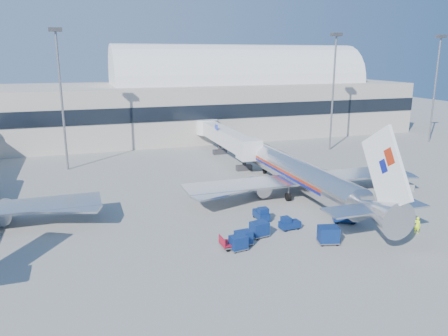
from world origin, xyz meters
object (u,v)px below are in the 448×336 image
object	(u,v)px
mast_west	(60,79)
cart_solo_far	(390,209)
cart_train_b	(243,238)
cart_solo_near	(328,235)
jetbridge_near	(223,136)
tug_lead	(289,223)
airliner_main	(303,176)
cart_train_a	(259,229)
barrier_far	(404,188)
tug_right	(344,216)
tug_left	(262,214)
barrier_near	(364,193)
ramp_worker	(417,225)
mast_far_east	(437,73)
mast_east	(334,75)
barrier_mid	(385,191)
cart_open_red	(233,243)
cart_train_c	(238,243)

from	to	relation	value
mast_west	cart_solo_far	xyz separation A→B (m)	(36.08, -35.43, -13.86)
cart_train_b	cart_solo_near	world-z (taller)	cart_solo_near
jetbridge_near	tug_lead	bearing A→B (deg)	-97.13
airliner_main	cart_train_a	distance (m)	15.22
barrier_far	jetbridge_near	bearing A→B (deg)	120.55
tug_right	tug_left	bearing A→B (deg)	-177.71
barrier_near	jetbridge_near	bearing A→B (deg)	109.85
tug_left	ramp_worker	xyz separation A→B (m)	(14.13, -8.84, 0.19)
ramp_worker	tug_right	bearing A→B (deg)	24.93
barrier_near	tug_right	size ratio (longest dim) A/B	1.05
mast_far_east	barrier_far	xyz separation A→B (m)	(-30.40, -28.00, -14.34)
tug_left	cart_solo_far	size ratio (longest dim) A/B	1.15
airliner_main	cart_train_b	distance (m)	17.86
barrier_near	tug_left	bearing A→B (deg)	-167.45
tug_lead	cart_train_a	size ratio (longest dim) A/B	1.13
airliner_main	cart_train_b	xyz separation A→B (m)	(-13.07, -11.98, -2.14)
airliner_main	mast_east	xyz separation A→B (m)	(20.00, 25.49, 11.87)
mast_far_east	ramp_worker	world-z (taller)	mast_far_east
mast_east	cart_train_a	world-z (taller)	mast_east
barrier_mid	cart_solo_far	xyz separation A→B (m)	(-5.22, -7.43, 0.48)
mast_west	ramp_worker	world-z (taller)	mast_west
jetbridge_near	tug_left	size ratio (longest dim) A/B	11.03
barrier_near	barrier_far	distance (m)	6.60
cart_open_red	cart_solo_near	bearing A→B (deg)	-14.79
airliner_main	barrier_mid	bearing A→B (deg)	-12.50
tug_right	cart_open_red	bearing A→B (deg)	-144.98
tug_right	cart_train_c	bearing A→B (deg)	-142.19
barrier_mid	barrier_near	bearing A→B (deg)	180.00
barrier_near	cart_train_c	bearing A→B (deg)	-154.65
mast_far_east	tug_right	size ratio (longest dim) A/B	7.92
tug_lead	tug_left	distance (m)	3.90
airliner_main	mast_east	distance (m)	34.51
barrier_mid	barrier_far	xyz separation A→B (m)	(3.30, 0.00, 0.00)
tug_lead	cart_solo_near	size ratio (longest dim) A/B	0.98
barrier_mid	tug_left	bearing A→B (deg)	-169.48
jetbridge_near	cart_train_c	xyz separation A→B (m)	(-11.56, -39.21, -3.14)
cart_train_a	cart_open_red	world-z (taller)	cart_train_a
tug_left	tug_right	bearing A→B (deg)	-112.39
tug_left	tug_lead	bearing A→B (deg)	-153.21
tug_left	cart_train_a	bearing A→B (deg)	154.44
mast_far_east	barrier_far	distance (m)	43.75
mast_west	cart_open_red	world-z (taller)	mast_west
barrier_mid	cart_train_a	xyz separation A→B (m)	(-22.06, -8.05, 0.41)
mast_far_east	cart_solo_far	world-z (taller)	mast_far_east
tug_left	ramp_worker	bearing A→B (deg)	-121.51
mast_west	cart_solo_near	world-z (taller)	mast_west
tug_right	cart_solo_far	bearing A→B (deg)	24.13
cart_train_a	cart_train_c	bearing A→B (deg)	-154.33
mast_far_east	barrier_mid	size ratio (longest dim) A/B	7.53
cart_solo_near	ramp_worker	world-z (taller)	ramp_worker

